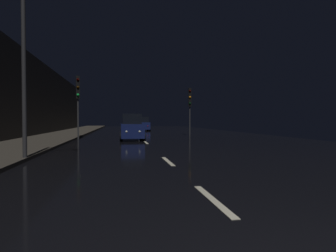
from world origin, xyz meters
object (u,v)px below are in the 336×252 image
Objects in this scene: car_distant_taillights at (143,124)px; traffic_light_far_right at (190,101)px; streetlamp_overhead at (37,42)px; car_approaching_headlights at (132,128)px; traffic_light_far_left at (78,93)px.

traffic_light_far_right is at bearing -164.56° from car_distant_taillights.
streetlamp_overhead reaches higher than traffic_light_far_right.
car_approaching_headlights is at bearing 68.83° from streetlamp_overhead.
traffic_light_far_left is 0.76× the size of streetlamp_overhead.
traffic_light_far_right is 18.61m from streetlamp_overhead.
traffic_light_far_left is 1.31× the size of car_distant_taillights.
streetlamp_overhead is at bearing -21.17° from car_approaching_headlights.
traffic_light_far_left is at bearing -110.11° from car_approaching_headlights.
streetlamp_overhead reaches higher than car_distant_taillights.
streetlamp_overhead reaches higher than traffic_light_far_left.
car_approaching_headlights is 18.15m from car_distant_taillights.
car_approaching_headlights is 1.03× the size of car_distant_taillights.
car_approaching_headlights is (-6.13, -4.84, -2.58)m from traffic_light_far_right.
traffic_light_far_right reaches higher than car_approaching_headlights.
car_distant_taillights is (6.89, 16.37, -2.94)m from traffic_light_far_left.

